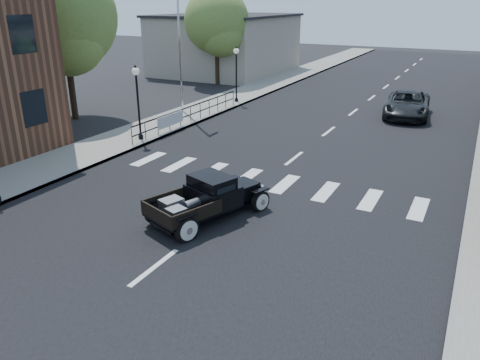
% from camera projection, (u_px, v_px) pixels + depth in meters
% --- Properties ---
extents(ground, '(120.00, 120.00, 0.00)m').
position_uv_depth(ground, '(213.00, 222.00, 14.66)').
color(ground, black).
rests_on(ground, ground).
extents(road, '(14.00, 80.00, 0.02)m').
position_uv_depth(road, '(344.00, 119.00, 27.07)').
color(road, black).
rests_on(road, ground).
extents(road_markings, '(12.00, 60.00, 0.06)m').
position_uv_depth(road_markings, '(316.00, 141.00, 22.93)').
color(road_markings, silver).
rests_on(road_markings, ground).
extents(sidewalk_left, '(3.00, 80.00, 0.15)m').
position_uv_depth(sidewalk_left, '(217.00, 104.00, 30.69)').
color(sidewalk_left, gray).
rests_on(sidewalk_left, ground).
extents(low_building_left, '(10.00, 12.00, 5.00)m').
position_uv_depth(low_building_left, '(226.00, 45.00, 43.35)').
color(low_building_left, '#9D9284').
rests_on(low_building_left, ground).
extents(railing, '(0.08, 10.00, 1.00)m').
position_uv_depth(railing, '(191.00, 113.00, 25.83)').
color(railing, black).
rests_on(railing, sidewalk_left).
extents(banner, '(0.04, 2.20, 0.60)m').
position_uv_depth(banner, '(171.00, 125.00, 24.21)').
color(banner, silver).
rests_on(banner, sidewalk_left).
extents(lamp_post_b, '(0.36, 0.36, 3.55)m').
position_uv_depth(lamp_post_b, '(138.00, 103.00, 22.18)').
color(lamp_post_b, black).
rests_on(lamp_post_b, sidewalk_left).
extents(lamp_post_c, '(0.36, 0.36, 3.55)m').
position_uv_depth(lamp_post_c, '(236.00, 74.00, 30.46)').
color(lamp_post_c, black).
rests_on(lamp_post_c, sidewalk_left).
extents(flagpole, '(0.12, 0.12, 11.89)m').
position_uv_depth(flagpole, '(178.00, 7.00, 26.32)').
color(flagpole, silver).
rests_on(flagpole, sidewalk_left).
extents(big_tree_near, '(5.84, 5.84, 8.57)m').
position_uv_depth(big_tree_near, '(66.00, 42.00, 25.72)').
color(big_tree_near, '#577130').
rests_on(big_tree_near, ground).
extents(big_tree_far, '(5.06, 5.06, 7.44)m').
position_uv_depth(big_tree_far, '(217.00, 37.00, 36.87)').
color(big_tree_far, '#577130').
rests_on(big_tree_far, ground).
extents(hotrod_pickup, '(3.19, 4.53, 1.43)m').
position_uv_depth(hotrod_pickup, '(208.00, 198.00, 14.69)').
color(hotrod_pickup, black).
rests_on(hotrod_pickup, ground).
extents(second_car, '(2.93, 5.46, 1.46)m').
position_uv_depth(second_car, '(407.00, 104.00, 27.46)').
color(second_car, black).
rests_on(second_car, ground).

